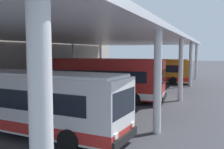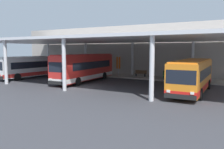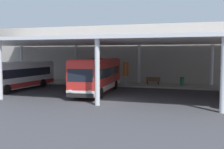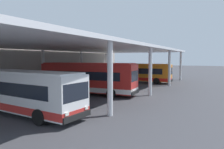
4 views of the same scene
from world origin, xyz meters
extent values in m
plane|color=#3D3D42|center=(0.00, 0.00, 0.00)|extent=(200.00, 200.00, 0.00)
cube|color=#A39E93|center=(0.00, 11.75, 0.09)|extent=(42.00, 4.50, 0.18)
cube|color=#ADA399|center=(0.00, 15.00, 4.05)|extent=(48.00, 1.60, 8.10)
cube|color=silver|center=(0.00, 5.50, 5.40)|extent=(40.00, 17.00, 0.30)
cylinder|color=silver|center=(-18.50, 13.50, 2.62)|extent=(0.40, 0.40, 5.25)
cylinder|color=silver|center=(-9.25, -2.50, 2.62)|extent=(0.40, 0.40, 5.25)
cylinder|color=silver|center=(-9.25, 13.50, 2.62)|extent=(0.40, 0.40, 5.25)
cylinder|color=silver|center=(0.00, -2.50, 2.62)|extent=(0.40, 0.40, 5.25)
cylinder|color=silver|center=(0.00, 13.50, 2.62)|extent=(0.40, 0.40, 5.25)
cylinder|color=silver|center=(9.25, -2.50, 2.62)|extent=(0.40, 0.40, 5.25)
cylinder|color=silver|center=(9.25, 13.50, 2.62)|extent=(0.40, 0.40, 5.25)
cube|color=white|center=(-11.76, 3.46, 1.70)|extent=(3.15, 10.54, 2.70)
cube|color=red|center=(-11.76, 3.46, 0.70)|extent=(3.17, 10.56, 0.50)
cube|color=black|center=(-11.75, 3.61, 2.00)|extent=(3.07, 8.67, 0.90)
cube|color=white|center=(-11.76, 3.46, 3.11)|extent=(2.92, 10.11, 0.12)
cube|color=white|center=(-11.19, -1.81, 0.90)|extent=(0.28, 0.10, 0.20)
cylinder|color=black|center=(-13.19, 0.32, 0.50)|extent=(0.34, 1.02, 1.00)
cylinder|color=black|center=(-10.74, 0.17, 0.50)|extent=(0.34, 1.02, 1.00)
cylinder|color=black|center=(-12.80, 6.40, 0.50)|extent=(0.34, 1.02, 1.00)
cylinder|color=black|center=(-10.36, 6.24, 0.50)|extent=(0.34, 1.02, 1.00)
cube|color=red|center=(-2.40, 4.11, 1.90)|extent=(3.38, 11.36, 3.10)
cube|color=white|center=(-2.40, 4.11, 0.70)|extent=(3.41, 11.39, 0.50)
cube|color=black|center=(-2.41, 4.26, 2.20)|extent=(3.26, 9.36, 0.90)
cube|color=black|center=(-1.96, -1.42, 2.25)|extent=(2.30, 0.30, 1.10)
cube|color=black|center=(-1.95, -1.51, 0.55)|extent=(2.45, 0.35, 0.36)
cube|color=red|center=(-2.40, 4.11, 3.51)|extent=(3.15, 10.90, 0.12)
cube|color=yellow|center=(-1.96, -1.39, 3.27)|extent=(1.75, 0.26, 0.28)
cube|color=white|center=(-2.85, -1.57, 0.90)|extent=(0.29, 0.10, 0.20)
cube|color=white|center=(-1.06, -1.43, 0.90)|extent=(0.29, 0.10, 0.20)
cylinder|color=black|center=(-3.35, 0.55, 0.50)|extent=(0.36, 1.02, 1.00)
cylinder|color=black|center=(-0.91, 0.75, 0.50)|extent=(0.36, 1.02, 1.00)
cylinder|color=black|center=(-3.87, 7.08, 0.50)|extent=(0.36, 1.02, 1.00)
cylinder|color=black|center=(-1.43, 7.28, 0.50)|extent=(0.36, 1.02, 1.00)
cube|color=orange|center=(11.32, 2.94, 1.70)|extent=(2.83, 10.47, 2.70)
cube|color=red|center=(11.32, 2.94, 0.70)|extent=(2.85, 10.50, 0.50)
cube|color=black|center=(11.32, 3.09, 2.00)|extent=(2.81, 8.60, 0.90)
cube|color=black|center=(11.49, -2.21, 2.05)|extent=(2.30, 0.19, 1.10)
cube|color=black|center=(11.49, -2.30, 0.55)|extent=(2.45, 0.24, 0.36)
cube|color=orange|center=(11.32, 2.94, 3.11)|extent=(2.62, 10.05, 0.12)
cube|color=yellow|center=(11.49, -2.18, 2.87)|extent=(1.75, 0.18, 0.28)
cube|color=white|center=(10.59, -2.31, 0.90)|extent=(0.28, 0.09, 0.20)
cube|color=white|center=(12.39, -2.26, 0.90)|extent=(0.28, 0.09, 0.20)
cylinder|color=black|center=(10.20, -0.32, 0.50)|extent=(0.31, 1.01, 1.00)
cylinder|color=black|center=(12.65, -0.24, 0.50)|extent=(0.31, 1.01, 1.00)
cylinder|color=black|center=(10.01, 5.76, 0.50)|extent=(0.31, 1.01, 1.00)
cylinder|color=black|center=(12.46, 5.84, 0.50)|extent=(0.31, 1.01, 1.00)
cube|color=brown|center=(2.18, 11.75, 0.63)|extent=(1.80, 0.44, 0.08)
cube|color=brown|center=(2.18, 11.95, 0.88)|extent=(1.80, 0.06, 0.44)
cube|color=#2D2D33|center=(1.48, 11.75, 0.41)|extent=(0.10, 0.36, 0.45)
cube|color=#2D2D33|center=(2.88, 11.75, 0.41)|extent=(0.10, 0.36, 0.45)
cylinder|color=#236638|center=(5.76, 12.14, 0.63)|extent=(0.48, 0.48, 0.90)
cylinder|color=black|center=(5.76, 12.14, 1.12)|extent=(0.52, 0.52, 0.08)
cylinder|color=#B2B2B7|center=(-1.15, 10.95, 1.78)|extent=(0.12, 0.12, 3.20)
cube|color=orange|center=(-1.15, 10.93, 2.16)|extent=(0.70, 0.04, 1.80)
camera|label=1|loc=(-21.88, -5.16, 4.18)|focal=40.55mm
camera|label=2|loc=(15.78, -20.02, 4.15)|focal=37.07mm
camera|label=3|loc=(7.52, -22.55, 4.11)|focal=43.63mm
camera|label=4|loc=(-22.25, -9.53, 4.10)|focal=33.78mm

